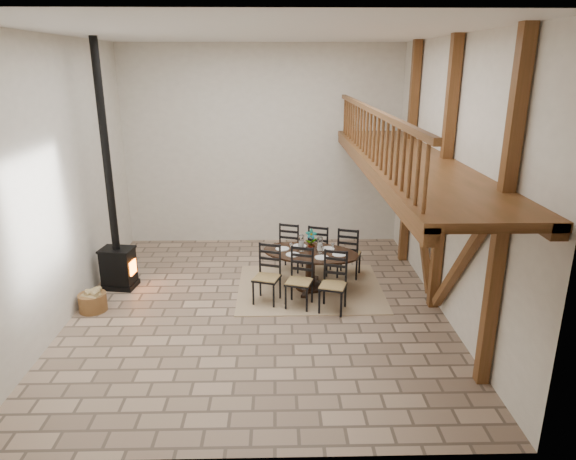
{
  "coord_description": "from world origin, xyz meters",
  "views": [
    {
      "loc": [
        0.35,
        -9.02,
        4.52
      ],
      "look_at": [
        0.56,
        0.4,
        1.45
      ],
      "focal_mm": 32.0,
      "sensor_mm": 36.0,
      "label": 1
    }
  ],
  "objects_px": {
    "log_basket": "(93,301)",
    "log_stack": "(93,303)",
    "dining_table": "(310,270)",
    "wood_stove": "(115,237)"
  },
  "relations": [
    {
      "from": "dining_table",
      "to": "log_stack",
      "type": "distance_m",
      "value": 4.32
    },
    {
      "from": "dining_table",
      "to": "log_basket",
      "type": "distance_m",
      "value": 4.32
    },
    {
      "from": "wood_stove",
      "to": "log_basket",
      "type": "height_order",
      "value": "wood_stove"
    },
    {
      "from": "dining_table",
      "to": "wood_stove",
      "type": "distance_m",
      "value": 4.08
    },
    {
      "from": "dining_table",
      "to": "log_stack",
      "type": "xyz_separation_m",
      "value": [
        -4.21,
        -0.96,
        -0.25
      ]
    },
    {
      "from": "dining_table",
      "to": "wood_stove",
      "type": "height_order",
      "value": "wood_stove"
    },
    {
      "from": "wood_stove",
      "to": "dining_table",
      "type": "bearing_deg",
      "value": 6.29
    },
    {
      "from": "log_basket",
      "to": "log_stack",
      "type": "xyz_separation_m",
      "value": [
        0.02,
        -0.05,
        -0.01
      ]
    },
    {
      "from": "dining_table",
      "to": "log_stack",
      "type": "height_order",
      "value": "dining_table"
    },
    {
      "from": "log_basket",
      "to": "log_stack",
      "type": "bearing_deg",
      "value": -73.72
    }
  ]
}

